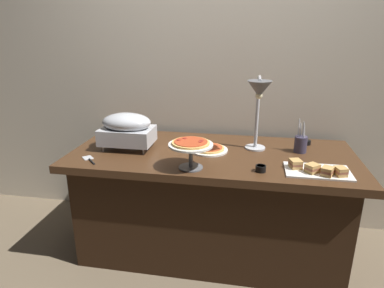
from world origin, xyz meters
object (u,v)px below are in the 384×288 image
heat_lamp (259,97)px  sandwich_platter (317,170)px  chafing_dish (127,129)px  sauce_cup_far (307,142)px  pizza_plate_front (209,149)px  pizza_plate_center (191,147)px  sauce_cup_near (261,168)px  utensil_holder (301,144)px  serving_spatula (90,160)px

heat_lamp → sandwich_platter: size_ratio=1.36×
chafing_dish → heat_lamp: 0.91m
sauce_cup_far → chafing_dish: bearing=-166.1°
chafing_dish → pizza_plate_front: size_ratio=1.37×
pizza_plate_center → sandwich_platter: size_ratio=0.71×
sauce_cup_near → pizza_plate_front: bearing=138.9°
chafing_dish → sauce_cup_near: bearing=-15.5°
utensil_holder → sauce_cup_far: bearing=69.1°
pizza_plate_front → sauce_cup_far: same height
sandwich_platter → heat_lamp: bearing=148.2°
sauce_cup_far → sauce_cup_near: bearing=-120.9°
utensil_holder → chafing_dish: bearing=-173.6°
chafing_dish → serving_spatula: bearing=-122.3°
utensil_holder → serving_spatula: bearing=-163.7°
chafing_dish → heat_lamp: (0.87, 0.00, 0.25)m
pizza_plate_center → sauce_cup_near: (0.41, 0.02, -0.12)m
chafing_dish → sauce_cup_near: chafing_dish is taller
heat_lamp → pizza_plate_center: size_ratio=1.91×
heat_lamp → pizza_plate_front: bearing=171.7°
serving_spatula → sauce_cup_near: bearing=0.3°
sauce_cup_far → sandwich_platter: bearing=-91.3°
heat_lamp → serving_spatula: heat_lamp is taller
sauce_cup_near → utensil_holder: utensil_holder is taller
heat_lamp → pizza_plate_center: 0.53m
sauce_cup_far → serving_spatula: (-1.40, -0.56, -0.01)m
heat_lamp → sauce_cup_near: size_ratio=8.26×
chafing_dish → sauce_cup_near: size_ratio=5.82×
pizza_plate_center → sauce_cup_near: bearing=2.7°
sauce_cup_far → utensil_holder: utensil_holder is taller
chafing_dish → utensil_holder: bearing=6.4°
sauce_cup_near → serving_spatula: bearing=-179.7°
pizza_plate_center → serving_spatula: size_ratio=1.80×
sauce_cup_near → serving_spatula: sauce_cup_near is taller
pizza_plate_center → serving_spatula: 0.67m
heat_lamp → sauce_cup_far: (0.37, 0.30, -0.38)m
pizza_plate_center → utensil_holder: bearing=30.7°
serving_spatula → chafing_dish: bearing=57.7°
chafing_dish → sandwich_platter: 1.25m
heat_lamp → pizza_plate_center: heat_lamp is taller
heat_lamp → sandwich_platter: (0.35, -0.22, -0.37)m
utensil_holder → pizza_plate_center: bearing=-149.3°
pizza_plate_center → sandwich_platter: 0.74m
sauce_cup_near → sandwich_platter: bearing=6.4°
heat_lamp → utensil_holder: heat_lamp is taller
sauce_cup_far → utensil_holder: 0.19m
pizza_plate_center → sandwich_platter: (0.73, 0.06, -0.12)m
sauce_cup_near → sauce_cup_far: 0.65m
pizza_plate_center → sandwich_platter: bearing=4.3°
pizza_plate_center → pizza_plate_front: bearing=78.3°
heat_lamp → chafing_dish: bearing=-179.7°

